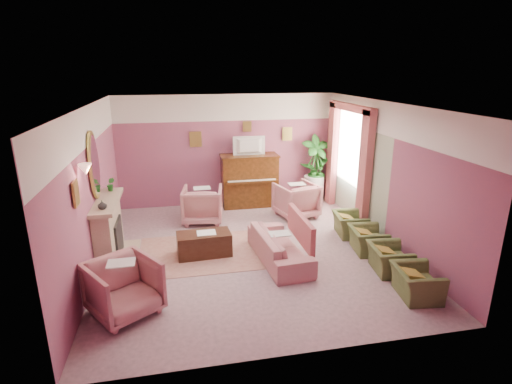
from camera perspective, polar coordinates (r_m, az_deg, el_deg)
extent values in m
cube|color=gray|center=(7.86, -0.93, -8.42)|extent=(5.50, 6.00, 0.01)
cube|color=#F6E7CB|center=(7.10, -1.04, 12.38)|extent=(5.50, 6.00, 0.01)
cube|color=#754466|center=(10.24, -4.06, 5.95)|extent=(5.50, 0.02, 2.80)
cube|color=#754466|center=(4.62, 5.90, -8.58)|extent=(5.50, 0.02, 2.80)
cube|color=#754466|center=(7.39, -22.44, 0.18)|extent=(0.02, 6.00, 2.80)
cube|color=#754466|center=(8.29, 18.07, 2.41)|extent=(0.02, 6.00, 2.80)
cube|color=white|center=(10.08, -4.19, 11.94)|extent=(5.50, 0.01, 0.65)
cube|color=#9EAD93|center=(9.48, 14.04, 2.52)|extent=(0.01, 3.00, 2.15)
cube|color=tan|center=(7.82, -20.32, -5.29)|extent=(0.30, 1.40, 1.10)
cube|color=black|center=(7.86, -19.48, -6.27)|extent=(0.18, 0.72, 0.68)
cube|color=#FF5F26|center=(7.92, -19.07, -7.45)|extent=(0.06, 0.54, 0.10)
cube|color=tan|center=(7.62, -20.54, -1.31)|extent=(0.40, 1.55, 0.07)
cube|color=tan|center=(8.00, -18.49, -8.79)|extent=(0.55, 1.50, 0.02)
ellipsoid|color=#AEA147|center=(7.47, -22.14, 3.58)|extent=(0.04, 0.72, 1.20)
ellipsoid|color=white|center=(7.47, -21.96, 3.59)|extent=(0.01, 0.60, 1.06)
cone|color=#FFB596|center=(6.42, -23.21, 3.01)|extent=(0.20, 0.20, 0.16)
cube|color=#45250D|center=(10.18, -0.95, 1.58)|extent=(1.40, 0.60, 1.30)
cube|color=#45250D|center=(9.83, -0.58, 1.43)|extent=(1.30, 0.12, 0.06)
cube|color=silver|center=(9.82, -0.58, 1.66)|extent=(1.20, 0.08, 0.02)
cube|color=#45250D|center=(10.03, -0.97, 5.21)|extent=(1.45, 0.65, 0.04)
imported|color=black|center=(9.92, -0.92, 6.79)|extent=(0.80, 0.12, 0.48)
cube|color=#AEA147|center=(10.07, -8.63, 7.46)|extent=(0.30, 0.03, 0.38)
cube|color=#AEA147|center=(10.44, 4.47, 8.28)|extent=(0.26, 0.03, 0.34)
cube|color=#AEA147|center=(10.18, -1.28, 9.34)|extent=(0.22, 0.03, 0.26)
cube|color=#AEA147|center=(6.17, -24.35, -0.18)|extent=(0.03, 0.28, 0.36)
cube|color=beige|center=(9.55, 13.48, 6.52)|extent=(0.03, 1.40, 1.80)
cube|color=#A24E52|center=(8.79, 15.30, 2.80)|extent=(0.16, 0.34, 2.60)
cube|color=#A24E52|center=(10.42, 10.84, 5.32)|extent=(0.16, 0.34, 2.60)
cube|color=#A24E52|center=(9.40, 13.40, 11.66)|extent=(0.16, 2.20, 0.16)
imported|color=#1D5F1D|center=(8.10, -20.04, 1.05)|extent=(0.16, 0.16, 0.28)
imported|color=white|center=(7.12, -21.13, -1.73)|extent=(0.16, 0.16, 0.16)
cube|color=#A26F62|center=(7.85, -7.22, -8.53)|extent=(2.50, 1.80, 0.01)
cube|color=#361E12|center=(7.67, -7.43, -7.40)|extent=(1.03, 0.55, 0.45)
cube|color=white|center=(7.58, -7.12, -5.79)|extent=(0.35, 0.28, 0.01)
imported|color=#B6787A|center=(7.38, 3.36, -7.04)|extent=(0.61, 1.84, 0.74)
cube|color=#A24E52|center=(7.40, 6.40, -5.14)|extent=(0.09, 1.39, 0.51)
imported|color=#B6787A|center=(9.23, -7.65, -1.53)|extent=(0.87, 0.87, 0.91)
imported|color=#B6787A|center=(9.51, 5.78, -0.89)|extent=(0.87, 0.87, 0.91)
imported|color=#B6787A|center=(6.13, -18.40, -12.52)|extent=(0.87, 0.87, 0.91)
imported|color=#516232|center=(6.75, 21.97, -11.33)|extent=(0.52, 0.74, 0.64)
imported|color=#516232|center=(7.36, 18.52, -8.49)|extent=(0.52, 0.74, 0.64)
imported|color=#516232|center=(8.01, 15.66, -6.08)|extent=(0.52, 0.74, 0.64)
imported|color=#516232|center=(8.69, 13.25, -4.02)|extent=(0.52, 0.74, 0.64)
cylinder|color=silver|center=(10.67, 8.22, 0.45)|extent=(0.52, 0.52, 0.70)
imported|color=#1D5F1D|center=(10.53, 8.34, 3.16)|extent=(0.30, 0.30, 0.34)
imported|color=#1D5F1D|center=(10.49, 9.13, 2.90)|extent=(0.16, 0.16, 0.28)
cylinder|color=brown|center=(10.73, 8.34, -0.46)|extent=(0.34, 0.34, 0.34)
imported|color=#1D5F1D|center=(10.49, 8.55, 4.17)|extent=(0.76, 0.76, 1.44)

